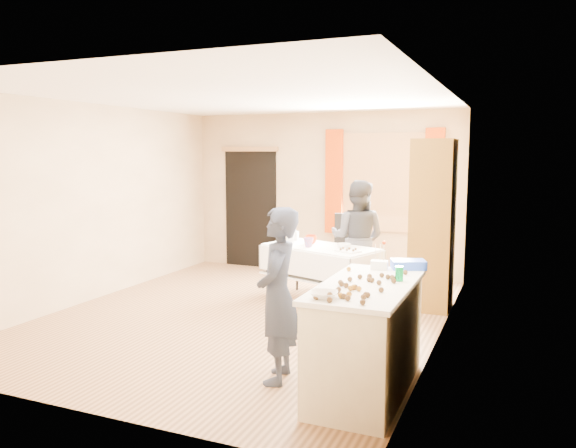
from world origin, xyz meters
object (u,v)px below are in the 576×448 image
at_px(counter, 366,338).
at_px(chair, 346,266).
at_px(party_table, 321,269).
at_px(cabinet, 432,225).
at_px(woman, 357,238).
at_px(girl, 278,295).

height_order(counter, chair, chair).
relative_size(counter, party_table, 0.88).
bearing_deg(cabinet, woman, 165.61).
bearing_deg(woman, party_table, 59.09).
bearing_deg(party_table, cabinet, 31.26).
distance_m(party_table, woman, 0.74).
height_order(party_table, woman, woman).
bearing_deg(party_table, girl, -59.57).
relative_size(girl, woman, 0.95).
xyz_separation_m(party_table, girl, (0.51, -2.54, 0.31)).
bearing_deg(counter, cabinet, 87.93).
relative_size(cabinet, party_table, 1.27).
relative_size(chair, woman, 0.67).
height_order(counter, woman, woman).
height_order(counter, party_table, counter).
xyz_separation_m(counter, woman, (-0.94, 3.03, 0.34)).
distance_m(counter, girl, 0.82).
distance_m(cabinet, party_table, 1.53).
xyz_separation_m(chair, woman, (0.26, -0.33, 0.48)).
relative_size(cabinet, counter, 1.44).
distance_m(chair, woman, 0.63).
distance_m(cabinet, woman, 1.10).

